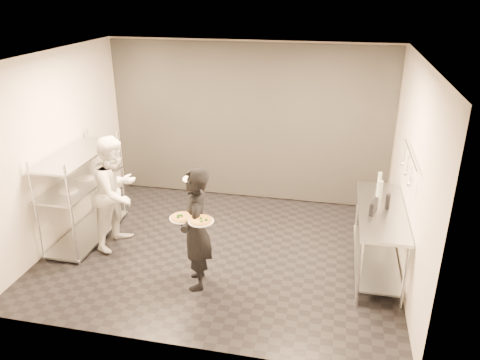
% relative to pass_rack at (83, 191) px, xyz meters
% --- Properties ---
extents(room_shell, '(5.00, 4.00, 2.80)m').
position_rel_pass_rack_xyz_m(room_shell, '(2.15, 1.18, 0.63)').
color(room_shell, black).
rests_on(room_shell, ground).
extents(pass_rack, '(0.60, 1.60, 1.50)m').
position_rel_pass_rack_xyz_m(pass_rack, '(0.00, 0.00, 0.00)').
color(pass_rack, silver).
rests_on(pass_rack, ground).
extents(prep_counter, '(0.60, 1.80, 0.92)m').
position_rel_pass_rack_xyz_m(prep_counter, '(4.33, 0.00, -0.14)').
color(prep_counter, silver).
rests_on(prep_counter, ground).
extents(utensil_rail, '(0.07, 1.20, 0.31)m').
position_rel_pass_rack_xyz_m(utensil_rail, '(4.58, 0.00, 0.78)').
color(utensil_rail, silver).
rests_on(utensil_rail, room_shell).
extents(waiter, '(0.54, 0.68, 1.62)m').
position_rel_pass_rack_xyz_m(waiter, '(2.04, -0.85, 0.04)').
color(waiter, black).
rests_on(waiter, ground).
extents(chef, '(0.78, 0.93, 1.69)m').
position_rel_pass_rack_xyz_m(chef, '(0.60, -0.09, 0.08)').
color(chef, white).
rests_on(chef, ground).
extents(pizza_plate_near, '(0.31, 0.31, 0.05)m').
position_rel_pass_rack_xyz_m(pizza_plate_near, '(1.93, -1.01, 0.28)').
color(pizza_plate_near, white).
rests_on(pizza_plate_near, waiter).
extents(pizza_plate_far, '(0.31, 0.31, 0.05)m').
position_rel_pass_rack_xyz_m(pizza_plate_far, '(2.19, -1.09, 0.31)').
color(pizza_plate_far, white).
rests_on(pizza_plate_far, waiter).
extents(salad_plate, '(0.28, 0.28, 0.07)m').
position_rel_pass_rack_xyz_m(salad_plate, '(1.94, -0.55, 0.61)').
color(salad_plate, white).
rests_on(salad_plate, waiter).
extents(pos_monitor, '(0.12, 0.25, 0.18)m').
position_rel_pass_rack_xyz_m(pos_monitor, '(4.21, -0.14, 0.24)').
color(pos_monitor, black).
rests_on(pos_monitor, prep_counter).
extents(bottle_green, '(0.08, 0.08, 0.27)m').
position_rel_pass_rack_xyz_m(bottle_green, '(4.30, 0.30, 0.29)').
color(bottle_green, gray).
rests_on(bottle_green, prep_counter).
extents(bottle_clear, '(0.06, 0.06, 0.20)m').
position_rel_pass_rack_xyz_m(bottle_clear, '(4.34, 0.80, 0.25)').
color(bottle_clear, gray).
rests_on(bottle_clear, prep_counter).
extents(bottle_dark, '(0.06, 0.06, 0.21)m').
position_rel_pass_rack_xyz_m(bottle_dark, '(4.39, 0.01, 0.26)').
color(bottle_dark, black).
rests_on(bottle_dark, prep_counter).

